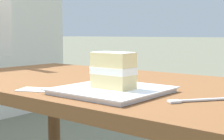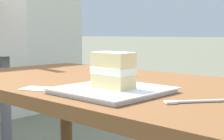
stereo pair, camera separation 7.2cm
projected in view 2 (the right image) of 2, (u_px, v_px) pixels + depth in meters
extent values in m
cylinder|color=brown|center=(66.00, 130.00, 1.99)|extent=(0.07, 0.07, 0.70)
cube|color=brown|center=(107.00, 85.00, 1.28)|extent=(1.42, 0.77, 0.04)
cube|color=white|center=(112.00, 91.00, 1.00)|extent=(0.28, 0.28, 0.01)
cube|color=white|center=(112.00, 88.00, 1.00)|extent=(0.29, 0.29, 0.00)
cube|color=#EAD18C|center=(113.00, 81.00, 0.99)|extent=(0.12, 0.07, 0.04)
cube|color=white|center=(113.00, 71.00, 0.98)|extent=(0.12, 0.07, 0.02)
sphere|color=red|center=(115.00, 69.00, 1.02)|extent=(0.01, 0.01, 0.01)
sphere|color=red|center=(130.00, 71.00, 0.98)|extent=(0.02, 0.02, 0.02)
sphere|color=red|center=(125.00, 69.00, 0.99)|extent=(0.01, 0.01, 0.01)
sphere|color=red|center=(122.00, 71.00, 1.01)|extent=(0.02, 0.02, 0.02)
cube|color=#EAD18C|center=(113.00, 60.00, 0.98)|extent=(0.12, 0.07, 0.04)
cube|color=white|center=(113.00, 52.00, 0.98)|extent=(0.12, 0.07, 0.00)
cylinder|color=silver|center=(202.00, 101.00, 0.86)|extent=(0.09, 0.12, 0.01)
cube|color=silver|center=(171.00, 102.00, 0.85)|extent=(0.04, 0.04, 0.01)
cube|color=silver|center=(41.00, 89.00, 1.07)|extent=(0.14, 0.12, 0.00)
cylinder|color=slate|center=(6.00, 115.00, 2.21)|extent=(0.07, 0.07, 0.78)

